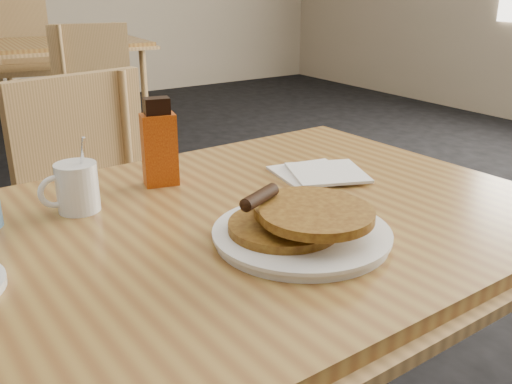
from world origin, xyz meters
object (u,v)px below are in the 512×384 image
Objects in this scene: neighbor_table at (50,48)px; coffee_mug at (76,187)px; chair_main_far at (96,206)px; chair_neighbor_near at (88,90)px; syrup_bottle at (159,145)px; pancake_plate at (302,226)px; main_table at (221,243)px; chair_neighbor_far at (24,53)px.

neighbor_table is 9.09× the size of coffee_mug.
chair_main_far is 1.77m from chair_neighbor_near.
pancake_plate is at bearing -65.24° from syrup_bottle.
neighbor_table is (0.56, 3.18, -0.00)m from main_table.
chair_main_far is 0.63m from coffee_mug.
main_table is 9.11× the size of coffee_mug.
chair_neighbor_far is at bearing 94.88° from syrup_bottle.
chair_main_far is 0.90m from pancake_plate.
main_table is 0.17m from pancake_plate.
main_table is 4.45× the size of pancake_plate.
coffee_mug is at bearing 135.74° from main_table.
syrup_bottle is (-0.07, 0.37, 0.06)m from pancake_plate.
coffee_mug is (-0.26, 0.32, 0.02)m from pancake_plate.
neighbor_table is 0.78m from chair_neighbor_near.
coffee_mug reaches higher than pancake_plate.
chair_neighbor_near reaches higher than main_table.
pancake_plate is (-0.47, -2.55, 0.23)m from chair_neighbor_near.
neighbor_table is 4.44× the size of pancake_plate.
pancake_plate reaches higher than main_table.
chair_neighbor_far reaches higher than coffee_mug.
main_table is 0.26m from syrup_bottle.
neighbor_table is 0.75m from chair_neighbor_far.
syrup_bottle is (-0.01, -0.49, 0.30)m from chair_main_far.
chair_main_far is 0.58m from syrup_bottle.
chair_neighbor_near is at bearing 89.34° from syrup_bottle.
neighbor_table is at bearing 94.75° from coffee_mug.
chair_main_far is at bearing 88.82° from coffee_mug.
main_table is 1.43× the size of chair_main_far.
pancake_plate is at bearing -95.97° from chair_main_far.
main_table and neighbor_table have the same top height.
main_table is at bearing -100.71° from chair_main_far.
main_table is 3.22m from neighbor_table.
chair_main_far is at bearing -102.66° from neighbor_table.
chair_main_far is 0.97× the size of chair_neighbor_near.
syrup_bottle is (-0.00, 0.23, 0.12)m from main_table.
chair_neighbor_near is (0.53, 1.69, 0.01)m from chair_main_far.
chair_main_far reaches higher than neighbor_table.
main_table is at bearing -87.49° from chair_neighbor_near.
chair_main_far is (-0.55, -2.45, -0.18)m from neighbor_table.
chair_neighbor_far reaches higher than chair_main_far.
pancake_plate is at bearing -32.31° from coffee_mug.
coffee_mug is (-0.20, -0.54, 0.26)m from chair_main_far.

